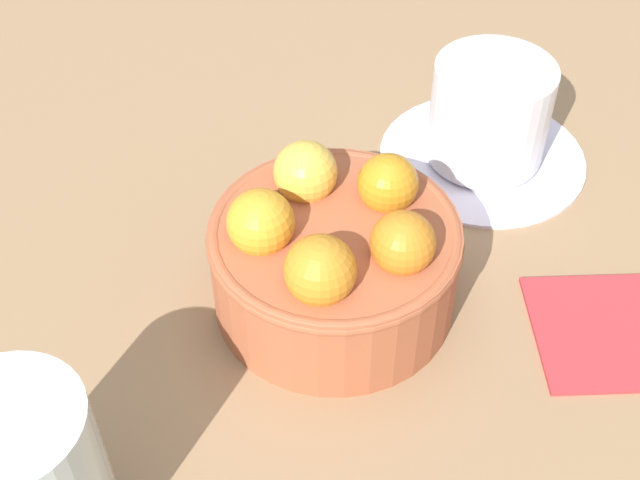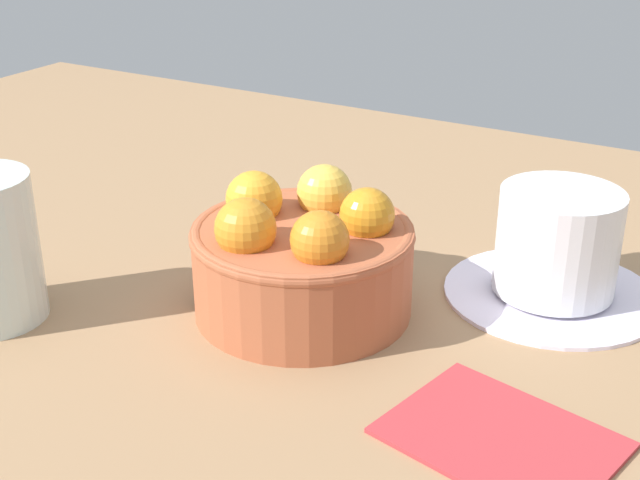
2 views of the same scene
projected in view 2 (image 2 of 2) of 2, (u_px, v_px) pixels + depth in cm
name	position (u px, v px, depth cm)	size (l,w,h in cm)	color
ground_plane	(303.00, 337.00, 63.51)	(145.63, 97.49, 4.67)	#997551
terracotta_bowl	(302.00, 257.00, 60.81)	(15.70, 15.70, 9.55)	#AD5938
coffee_cup	(556.00, 252.00, 62.96)	(15.81, 15.81, 8.28)	white
folded_napkin	(501.00, 436.00, 48.69)	(12.23, 9.31, 0.60)	#B23338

